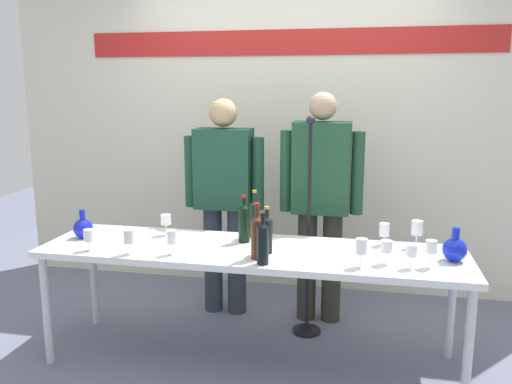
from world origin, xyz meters
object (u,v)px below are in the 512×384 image
Objects in this scene: decanter_blue_left at (83,228)px; wine_bottle_2 at (244,222)px; wine_glass_left_2 at (172,237)px; wine_glass_right_5 at (412,251)px; presenter_right at (321,194)px; wine_glass_left_1 at (89,236)px; wine_bottle_4 at (257,235)px; wine_glass_left_0 at (129,237)px; wine_bottle_0 at (263,242)px; presenter_left at (224,194)px; wine_glass_right_1 at (386,247)px; microphone_stand at (308,263)px; wine_glass_right_4 at (361,247)px; wine_bottle_1 at (267,233)px; display_table at (251,257)px; wine_glass_right_0 at (384,230)px; wine_glass_right_2 at (431,248)px; wine_glass_left_3 at (166,220)px; decanter_blue_right at (455,249)px; wine_glass_right_3 at (417,228)px; wine_bottle_3 at (254,217)px.

decanter_blue_left is 0.62× the size of wine_bottle_2.
wine_glass_left_2 is 1.10× the size of wine_glass_right_5.
wine_glass_left_1 is (-1.30, -0.95, -0.12)m from presenter_right.
wine_glass_left_0 is at bearing -174.15° from wine_bottle_4.
presenter_left is at bearing 116.49° from wine_bottle_0.
microphone_stand is (-0.50, 0.59, -0.33)m from wine_glass_right_1.
wine_bottle_4 is (0.15, -0.31, 0.01)m from wine_bottle_2.
wine_bottle_1 is at bearing 165.35° from wine_glass_right_4.
wine_bottle_0 is 1.03× the size of wine_bottle_1.
display_table is 9.11× the size of wine_bottle_1.
presenter_right reaches higher than wine_glass_left_0.
display_table is 0.84m from wine_glass_right_0.
wine_glass_right_2 is (1.10, -0.27, -0.02)m from wine_bottle_2.
wine_glass_right_5 is (0.13, -0.04, -0.00)m from wine_glass_right_1.
wine_glass_right_2 is 0.11m from wine_glass_right_5.
wine_glass_left_0 is 1.55m from wine_glass_right_0.
wine_bottle_0 reaches higher than wine_glass_right_0.
wine_glass_left_1 is at bearing -164.48° from wine_glass_right_0.
wine_glass_right_5 is at bearing -34.35° from presenter_left.
wine_glass_right_1 is (0.72, 0.05, -0.04)m from wine_bottle_4.
wine_glass_left_3 is 1.33m from wine_glass_right_4.
microphone_stand is at bearing 70.15° from wine_bottle_1.
decanter_blue_right is 1.31× the size of wine_glass_left_0.
wine_glass_right_0 is at bearing 73.38° from wine_glass_right_4.
wine_glass_left_1 is at bearing -170.44° from wine_bottle_1.
wine_glass_left_0 is at bearing -177.00° from wine_glass_right_5.
wine_glass_right_4 is at bearing -157.48° from decanter_blue_right.
microphone_stand reaches higher than wine_glass_left_1.
wine_glass_right_2 is 0.37m from wine_glass_right_3.
wine_glass_right_3 is at bearing -37.26° from presenter_right.
wine_glass_left_1 is 1.74m from wine_glass_right_1.
presenter_left is 0.65m from wine_bottle_2.
presenter_right reaches higher than wine_bottle_4.
wine_glass_right_4 is at bearing -17.62° from display_table.
wine_glass_right_5 is at bearing 1.53° from wine_glass_left_2.
decanter_blue_right is at bearing -49.70° from wine_glass_right_3.
wine_glass_right_5 is at bearing -144.24° from decanter_blue_right.
wine_glass_left_0 reaches higher than wine_glass_right_0.
wine_glass_left_3 is at bearing 149.26° from wine_bottle_0.
wine_glass_right_1 is (-0.38, -0.13, 0.03)m from decanter_blue_right.
wine_bottle_2 is 0.81m from wine_glass_right_4.
wine_glass_left_1 is (-1.05, -0.18, -0.03)m from wine_bottle_1.
display_table is 18.95× the size of wine_glass_right_1.
microphone_stand is at bearing 140.63° from wine_glass_right_2.
wine_glass_left_2 is (-0.39, -0.47, -0.03)m from wine_bottle_3.
wine_glass_right_5 is at bearing 2.08° from wine_glass_left_1.
presenter_right is 0.72m from wine_bottle_2.
microphone_stand is at bearing 36.52° from wine_glass_left_0.
decanter_blue_right is at bearing 7.64° from wine_glass_left_2.
wine_glass_left_0 is 0.98× the size of wine_glass_right_2.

